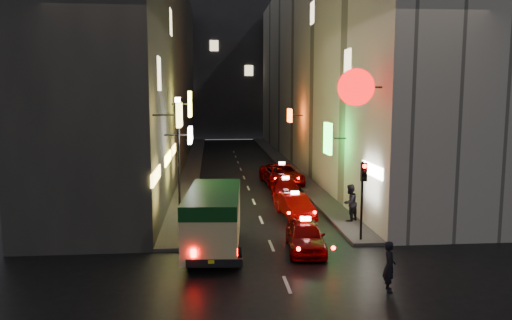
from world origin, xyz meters
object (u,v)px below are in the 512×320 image
object	(u,v)px
minibus	(214,214)
pedestrian_crossing	(389,263)
traffic_light	(363,183)
lamp_post	(179,150)
taxi_near	(305,233)

from	to	relation	value
minibus	pedestrian_crossing	world-z (taller)	minibus
traffic_light	lamp_post	world-z (taller)	lamp_post
minibus	pedestrian_crossing	xyz separation A→B (m)	(5.79, -4.75, -0.66)
pedestrian_crossing	traffic_light	world-z (taller)	traffic_light
taxi_near	pedestrian_crossing	size ratio (longest dim) A/B	2.52
traffic_light	lamp_post	bearing A→B (deg)	151.09
taxi_near	pedestrian_crossing	bearing A→B (deg)	-66.45
minibus	pedestrian_crossing	distance (m)	7.52
minibus	taxi_near	distance (m)	3.92
lamp_post	taxi_near	bearing A→B (deg)	-43.90
taxi_near	lamp_post	xyz separation A→B (m)	(-5.53, 5.32, 2.97)
taxi_near	pedestrian_crossing	distance (m)	4.94
pedestrian_crossing	lamp_post	size ratio (longest dim) A/B	0.31
minibus	pedestrian_crossing	bearing A→B (deg)	-39.41
minibus	taxi_near	xyz separation A→B (m)	(3.82, -0.23, -0.87)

